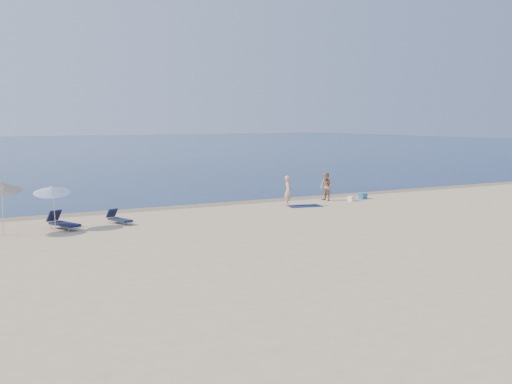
% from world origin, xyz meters
% --- Properties ---
extents(ground, '(160.00, 160.00, 0.00)m').
position_xyz_m(ground, '(0.00, 0.00, 0.00)').
color(ground, '#D1B48B').
rests_on(ground, ground).
extents(sea, '(240.00, 160.00, 0.01)m').
position_xyz_m(sea, '(0.00, 100.00, 0.00)').
color(sea, '#0B2145').
rests_on(sea, ground).
extents(wet_sand_strip, '(240.00, 1.60, 0.00)m').
position_xyz_m(wet_sand_strip, '(0.00, 19.40, 0.00)').
color(wet_sand_strip, '#847254').
rests_on(wet_sand_strip, ground).
extents(person_left, '(0.64, 0.74, 1.72)m').
position_xyz_m(person_left, '(2.36, 16.63, 0.86)').
color(person_left, tan).
rests_on(person_left, ground).
extents(person_right, '(0.70, 0.87, 1.69)m').
position_xyz_m(person_right, '(5.65, 17.55, 0.85)').
color(person_right, '#AB7C5A').
rests_on(person_right, ground).
extents(beach_towel, '(2.04, 1.38, 0.03)m').
position_xyz_m(beach_towel, '(3.14, 16.16, 0.02)').
color(beach_towel, '#0E1948').
rests_on(beach_towel, ground).
extents(white_bag, '(0.43, 0.39, 0.31)m').
position_xyz_m(white_bag, '(6.83, 16.62, 0.15)').
color(white_bag, silver).
rests_on(white_bag, ground).
extents(blue_cooler, '(0.54, 0.44, 0.34)m').
position_xyz_m(blue_cooler, '(8.12, 17.14, 0.17)').
color(blue_cooler, '#1D639D').
rests_on(blue_cooler, ground).
extents(umbrella_near, '(2.05, 2.07, 2.11)m').
position_xyz_m(umbrella_near, '(-10.76, 15.41, 1.77)').
color(umbrella_near, silver).
rests_on(umbrella_near, ground).
extents(umbrella_far, '(1.86, 1.89, 2.41)m').
position_xyz_m(umbrella_far, '(-12.92, 15.07, 2.07)').
color(umbrella_far, silver).
rests_on(umbrella_far, ground).
extents(lounger_left, '(1.20, 1.92, 0.81)m').
position_xyz_m(lounger_left, '(-10.37, 15.24, 0.29)').
color(lounger_left, '#131635').
rests_on(lounger_left, ground).
extents(lounger_right, '(0.90, 1.58, 0.66)m').
position_xyz_m(lounger_right, '(-7.77, 15.45, 0.24)').
color(lounger_right, '#151E3A').
rests_on(lounger_right, ground).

